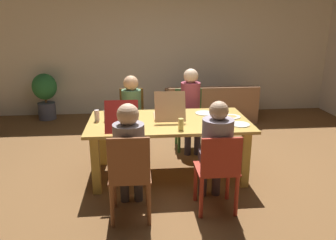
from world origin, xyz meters
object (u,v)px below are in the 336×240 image
object	(u,v)px
chair_2	(218,170)
plate_2	(204,113)
person_2	(216,145)
person_0	(129,150)
person_3	(191,103)
chair_3	(189,116)
chair_1	(132,119)
plate_0	(240,124)
plate_1	(232,116)
drinking_glass_0	(97,116)
drinking_glass_2	(107,116)
couch	(210,107)
drinking_glass_1	(181,124)
chair_0	(130,175)
potted_plant	(45,93)
pizza_box_0	(169,114)
dining_table	(169,129)
person_1	(132,108)
pizza_box_1	(123,124)

from	to	relation	value
chair_2	plate_2	bearing A→B (deg)	85.68
chair_2	person_2	world-z (taller)	person_2
person_0	person_3	bearing A→B (deg)	62.56
chair_3	chair_1	bearing A→B (deg)	-176.81
plate_0	plate_1	bearing A→B (deg)	91.33
drinking_glass_0	drinking_glass_2	size ratio (longest dim) A/B	1.08
chair_2	plate_1	size ratio (longest dim) A/B	3.81
drinking_glass_0	couch	bearing A→B (deg)	50.23
person_0	drinking_glass_1	size ratio (longest dim) A/B	8.94
chair_0	chair_1	distance (m)	2.00
chair_1	chair_2	distance (m)	2.13
chair_1	plate_2	world-z (taller)	chair_1
plate_0	couch	xyz separation A→B (m)	(0.23, 2.71, -0.50)
chair_0	potted_plant	world-z (taller)	chair_0
person_3	pizza_box_0	distance (m)	0.88
pizza_box_0	potted_plant	world-z (taller)	pizza_box_0
chair_3	drinking_glass_2	world-z (taller)	chair_3
drinking_glass_2	couch	world-z (taller)	drinking_glass_2
dining_table	chair_0	world-z (taller)	chair_0
person_2	drinking_glass_2	world-z (taller)	person_2
chair_0	person_1	size ratio (longest dim) A/B	0.79
pizza_box_0	drinking_glass_0	xyz separation A→B (m)	(-0.92, -0.06, 0.02)
person_0	person_1	size ratio (longest dim) A/B	1.03
plate_0	drinking_glass_0	distance (m)	1.80
plate_2	drinking_glass_0	bearing A→B (deg)	-171.20
person_0	chair_1	distance (m)	1.87
dining_table	chair_2	bearing A→B (deg)	-65.82
drinking_glass_1	plate_2	bearing A→B (deg)	57.92
chair_1	couch	world-z (taller)	chair_1
pizza_box_1	drinking_glass_2	bearing A→B (deg)	125.04
potted_plant	pizza_box_0	bearing A→B (deg)	-49.56
plate_0	couch	size ratio (longest dim) A/B	0.14
pizza_box_1	plate_0	distance (m)	1.43
chair_2	drinking_glass_1	bearing A→B (deg)	119.86
drinking_glass_2	potted_plant	size ratio (longest dim) A/B	0.14
plate_1	potted_plant	xyz separation A→B (m)	(-3.13, 2.74, -0.22)
chair_0	plate_1	distance (m)	1.74
chair_1	couch	size ratio (longest dim) A/B	0.54
person_1	plate_0	xyz separation A→B (m)	(1.34, -1.09, 0.05)
chair_2	plate_2	world-z (taller)	chair_2
chair_1	person_3	world-z (taller)	person_3
chair_2	plate_0	world-z (taller)	chair_2
plate_2	potted_plant	bearing A→B (deg)	137.93
chair_0	chair_3	size ratio (longest dim) A/B	1.02
pizza_box_0	plate_1	world-z (taller)	pizza_box_0
person_0	plate_2	world-z (taller)	person_0
chair_1	plate_0	xyz separation A→B (m)	(1.34, -1.24, 0.26)
person_2	plate_0	distance (m)	0.70
couch	potted_plant	bearing A→B (deg)	173.94
plate_0	pizza_box_0	bearing A→B (deg)	155.80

